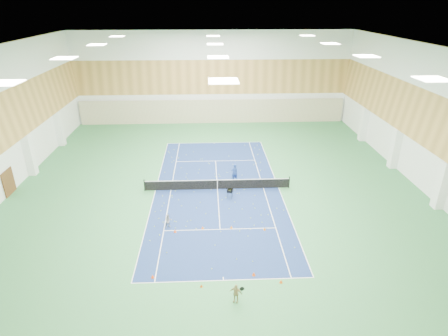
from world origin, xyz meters
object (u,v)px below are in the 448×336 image
object	(u,v)px
tennis_net	(217,184)
coach	(234,172)
ball_cart	(230,194)
child_apron	(236,293)
child_court	(168,221)

from	to	relation	value
tennis_net	coach	distance (m)	2.32
tennis_net	ball_cart	distance (m)	1.94
coach	child_apron	bearing A→B (deg)	61.79
child_court	child_apron	world-z (taller)	child_apron
tennis_net	child_apron	bearing A→B (deg)	-87.46
coach	child_court	size ratio (longest dim) A/B	1.56
tennis_net	child_court	size ratio (longest dim) A/B	11.56
tennis_net	child_court	world-z (taller)	child_court
tennis_net	child_court	bearing A→B (deg)	-122.39
child_apron	child_court	bearing A→B (deg)	141.27
child_court	child_apron	xyz separation A→B (m)	(4.38, -7.66, 0.05)
tennis_net	child_apron	distance (m)	13.63
child_court	child_apron	bearing A→B (deg)	-83.24
child_court	ball_cart	size ratio (longest dim) A/B	1.31
ball_cart	coach	bearing A→B (deg)	94.19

